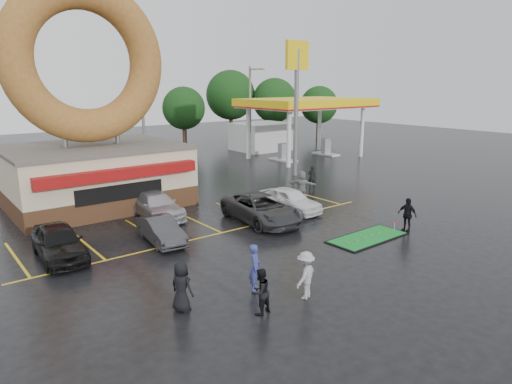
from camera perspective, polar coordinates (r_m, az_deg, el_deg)
ground at (r=20.81m, az=0.95°, el=-7.49°), size 120.00×120.00×0.00m
donut_shop at (r=29.69m, az=-19.86°, el=6.96°), size 10.20×8.70×13.50m
gas_station at (r=48.48m, az=3.84°, el=9.09°), size 12.30×13.65×5.90m
shell_sign at (r=37.01m, az=5.09°, el=13.38°), size 2.20×0.36×10.60m
streetlight_mid at (r=39.58m, az=-13.90°, el=9.29°), size 0.40×2.21×9.00m
streetlight_right at (r=46.61m, az=-0.68°, el=10.27°), size 0.40×2.21×9.00m
tree_far_a at (r=59.15m, az=2.33°, el=11.36°), size 5.60×5.60×8.00m
tree_far_b at (r=61.81m, az=7.87°, el=10.73°), size 4.90×4.90×7.00m
tree_far_c at (r=59.86m, az=-3.19°, el=12.00°), size 6.30×6.30×9.00m
tree_far_d at (r=53.97m, az=-9.02°, el=10.30°), size 4.90×4.90×7.00m
car_black at (r=21.58m, az=-23.43°, el=-5.76°), size 2.01×4.49×1.50m
car_dgrey at (r=22.27m, az=-11.78°, el=-4.68°), size 1.66×3.82×1.22m
car_silver at (r=26.41m, az=-12.33°, el=-1.63°), size 2.23×4.89×1.39m
car_grey at (r=24.91m, az=0.61°, el=-2.08°), size 3.02×5.64×1.51m
car_white at (r=26.94m, az=4.24°, el=-0.99°), size 2.00×4.32×1.43m
person_blue at (r=16.88m, az=-0.12°, el=-9.41°), size 0.76×0.76×1.77m
person_blackjkt at (r=15.31m, az=0.54°, el=-12.35°), size 0.86×0.72×1.58m
person_hoodie at (r=16.40m, az=6.22°, el=-10.30°), size 1.27×0.99×1.73m
person_bystander at (r=15.67m, az=-9.31°, el=-11.57°), size 0.81×0.99×1.74m
person_cameraman at (r=24.59m, az=18.37°, el=-2.70°), size 0.51×1.06×1.75m
person_walker_near at (r=29.56m, az=5.72°, el=0.83°), size 1.51×1.84×1.97m
person_walker_far at (r=33.05m, az=7.02°, el=1.87°), size 0.72×0.69×1.65m
putting_green at (r=23.19m, az=13.79°, el=-5.55°), size 4.34×1.93×0.54m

